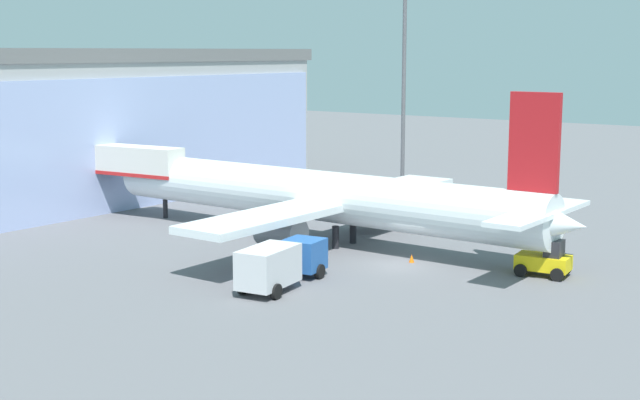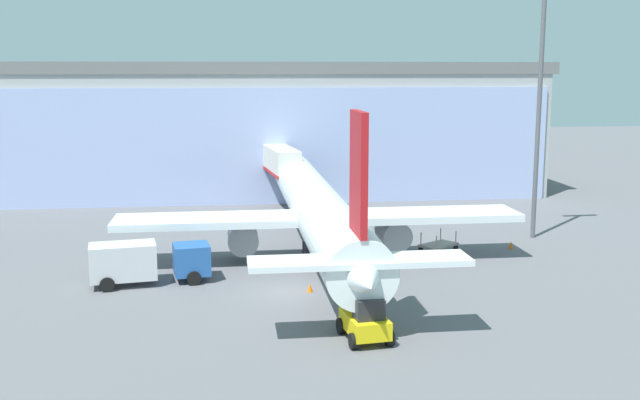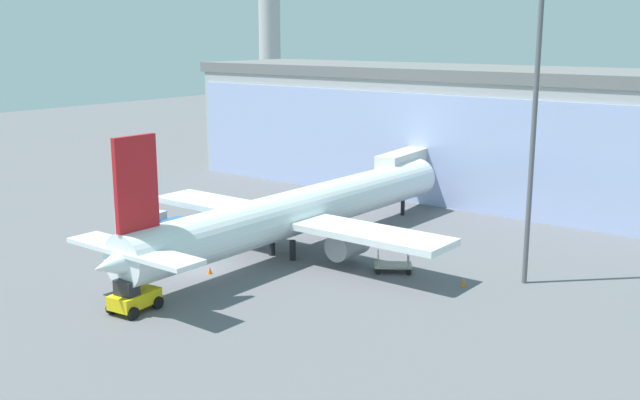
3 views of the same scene
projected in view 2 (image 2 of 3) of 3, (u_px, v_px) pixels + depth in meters
ground at (291, 291)px, 45.28m from camera, size 240.00×240.00×0.00m
terminal_building at (253, 128)px, 80.92m from camera, size 61.94×17.85×13.95m
jet_bridge at (278, 160)px, 72.07m from camera, size 3.35×12.04×5.98m
apron_light_mast at (540, 82)px, 57.56m from camera, size 3.20×0.40×21.05m
airplane at (318, 210)px, 53.15m from camera, size 28.28×40.23×11.29m
catering_truck at (146, 261)px, 46.58m from camera, size 7.52×3.25×2.65m
baggage_cart at (438, 245)px, 54.95m from camera, size 3.22×2.88×1.50m
pushback_tug at (365, 321)px, 36.93m from camera, size 2.45×3.37×2.30m
safety_cone_nose at (310, 288)px, 45.08m from camera, size 0.36×0.36×0.55m
safety_cone_wingtip at (511, 245)px, 55.97m from camera, size 0.36×0.36×0.55m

